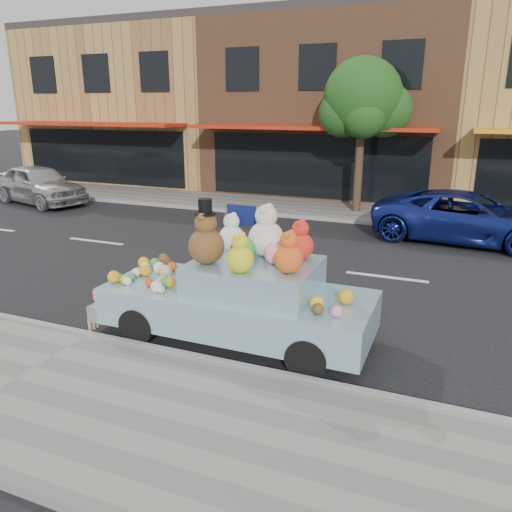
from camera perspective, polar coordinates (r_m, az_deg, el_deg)
The scene contains 11 objects.
ground at distance 12.57m, azimuth -3.61°, elevation -0.14°, with size 120.00×120.00×0.00m, color black.
near_sidewalk at distance 7.72m, azimuth -25.71°, elevation -12.86°, with size 60.00×3.00×0.12m, color gray.
far_sidewalk at distance 18.45m, azimuth 5.24°, elevation 5.50°, with size 60.00×3.00×0.12m, color gray.
near_kerb at distance 8.64m, azimuth -18.38°, elevation -8.72°, with size 60.00×0.12×0.13m, color gray.
far_kerb at distance 17.05m, azimuth 3.74°, elevation 4.61°, with size 60.00×0.12×0.13m, color gray.
storefront_left at distance 27.43m, azimuth -12.05°, elevation 16.45°, with size 10.00×9.80×7.30m.
storefront_mid at distance 23.38m, azimuth 9.65°, elevation 16.57°, with size 10.00×9.80×7.30m.
street_tree at distance 17.65m, azimuth 12.19°, elevation 16.58°, with size 3.00×2.70×5.22m.
car_silver at distance 21.08m, azimuth -23.56°, elevation 7.51°, with size 1.77×4.40×1.50m, color #AEADB2.
car_blue at distance 15.02m, azimuth 22.94°, elevation 4.10°, with size 2.31×5.02×1.39m, color navy.
art_car at distance 7.99m, azimuth -1.96°, elevation -4.21°, with size 4.49×1.78×2.35m.
Camera 1 is at (5.29, -10.80, 3.67)m, focal length 35.00 mm.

